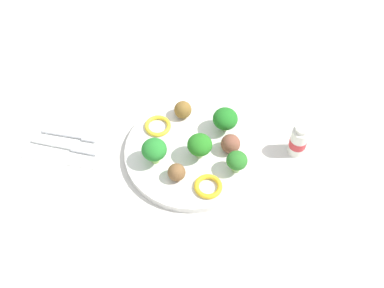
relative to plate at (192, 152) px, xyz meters
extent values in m
plane|color=silver|center=(0.00, 0.00, -0.01)|extent=(4.00, 4.00, 0.00)
cylinder|color=white|center=(0.00, 0.00, 0.00)|extent=(0.28, 0.28, 0.02)
cylinder|color=#9BB77C|center=(0.06, 0.07, 0.02)|extent=(0.01, 0.01, 0.02)
ellipsoid|color=#217622|center=(0.06, 0.07, 0.04)|extent=(0.05, 0.05, 0.04)
cylinder|color=#98BA72|center=(0.02, -0.01, 0.02)|extent=(0.01, 0.01, 0.02)
ellipsoid|color=#277B20|center=(0.02, -0.01, 0.05)|extent=(0.05, 0.05, 0.04)
cylinder|color=#96BA6F|center=(0.10, -0.03, 0.02)|extent=(0.02, 0.02, 0.02)
ellipsoid|color=#2C7727|center=(0.10, -0.03, 0.04)|extent=(0.04, 0.04, 0.03)
cylinder|color=#97CF66|center=(-0.07, -0.04, 0.02)|extent=(0.02, 0.02, 0.02)
ellipsoid|color=#27832D|center=(-0.07, -0.04, 0.05)|extent=(0.05, 0.05, 0.04)
sphere|color=brown|center=(-0.04, 0.09, 0.03)|extent=(0.04, 0.04, 0.04)
sphere|color=brown|center=(0.08, 0.01, 0.03)|extent=(0.04, 0.04, 0.04)
sphere|color=brown|center=(-0.02, -0.07, 0.03)|extent=(0.04, 0.04, 0.04)
torus|color=yellow|center=(0.05, -0.08, 0.01)|extent=(0.08, 0.08, 0.01)
torus|color=yellow|center=(-0.08, 0.05, 0.01)|extent=(0.07, 0.07, 0.01)
cube|color=white|center=(-0.27, -0.01, -0.01)|extent=(0.17, 0.12, 0.01)
cube|color=silver|center=(-0.28, 0.00, 0.00)|extent=(0.09, 0.01, 0.01)
cube|color=silver|center=(-0.22, 0.00, 0.00)|extent=(0.03, 0.02, 0.01)
cube|color=white|center=(-0.30, -0.03, 0.00)|extent=(0.09, 0.02, 0.01)
cube|color=silver|center=(-0.22, -0.03, 0.00)|extent=(0.06, 0.02, 0.01)
cylinder|color=white|center=(0.21, 0.05, 0.03)|extent=(0.04, 0.04, 0.07)
cylinder|color=red|center=(0.21, 0.05, 0.02)|extent=(0.04, 0.04, 0.02)
cylinder|color=silver|center=(0.21, 0.05, 0.06)|extent=(0.03, 0.03, 0.01)
camera|label=1|loc=(0.10, -0.57, 0.81)|focal=44.48mm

